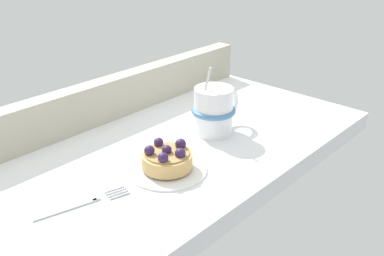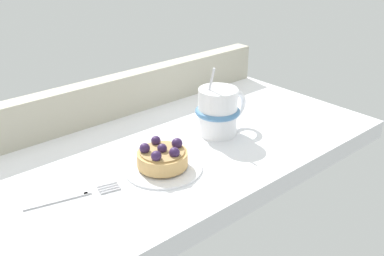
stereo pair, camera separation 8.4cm
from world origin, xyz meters
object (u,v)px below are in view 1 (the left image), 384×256
object	(u,v)px
raspberry_tart	(167,158)
coffee_mug	(214,110)
dessert_plate	(167,169)
dessert_fork	(84,203)

from	to	relation	value
raspberry_tart	coffee_mug	xyz separation A→B (cm)	(17.61, 4.07, 2.37)
dessert_plate	coffee_mug	world-z (taller)	coffee_mug
coffee_mug	dessert_fork	world-z (taller)	coffee_mug
raspberry_tart	coffee_mug	size ratio (longest dim) A/B	0.62
dessert_plate	coffee_mug	size ratio (longest dim) A/B	0.97
dessert_plate	dessert_fork	distance (cm)	16.19
dessert_plate	dessert_fork	bearing A→B (deg)	172.05
dessert_plate	raspberry_tart	distance (cm)	2.12
raspberry_tart	coffee_mug	world-z (taller)	coffee_mug
coffee_mug	dessert_plate	bearing A→B (deg)	-167.02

